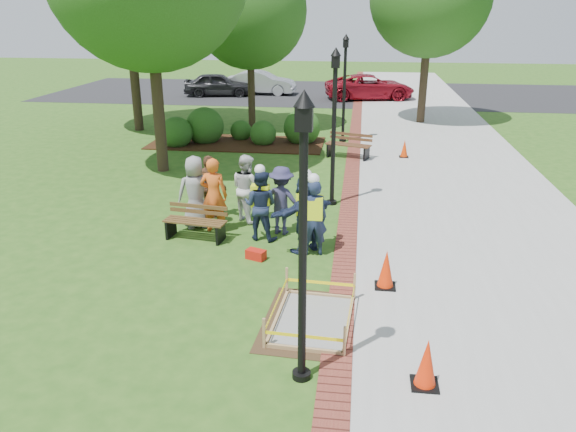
# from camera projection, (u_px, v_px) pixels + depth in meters

# --- Properties ---
(ground) EXTENTS (100.00, 100.00, 0.00)m
(ground) POSITION_uv_depth(u_px,v_px,m) (256.00, 282.00, 11.35)
(ground) COLOR #285116
(ground) RESTS_ON ground
(sidewalk) EXTENTS (6.00, 60.00, 0.02)m
(sidewalk) POSITION_uv_depth(u_px,v_px,m) (444.00, 163.00, 20.04)
(sidewalk) COLOR #9E9E99
(sidewalk) RESTS_ON ground
(brick_edging) EXTENTS (0.50, 60.00, 0.03)m
(brick_edging) POSITION_uv_depth(u_px,v_px,m) (353.00, 159.00, 20.43)
(brick_edging) COLOR maroon
(brick_edging) RESTS_ON ground
(mulch_bed) EXTENTS (7.00, 3.00, 0.05)m
(mulch_bed) POSITION_uv_depth(u_px,v_px,m) (237.00, 143.00, 22.86)
(mulch_bed) COLOR #381E0F
(mulch_bed) RESTS_ON ground
(parking_lot) EXTENTS (36.00, 12.00, 0.01)m
(parking_lot) POSITION_uv_depth(u_px,v_px,m) (332.00, 93.00, 36.44)
(parking_lot) COLOR black
(parking_lot) RESTS_ON ground
(wet_concrete_pad) EXTENTS (1.84, 2.40, 0.55)m
(wet_concrete_pad) POSITION_uv_depth(u_px,v_px,m) (313.00, 310.00, 9.81)
(wet_concrete_pad) COLOR #47331E
(wet_concrete_pad) RESTS_ON ground
(bench_near) EXTENTS (1.54, 0.70, 0.80)m
(bench_near) POSITION_uv_depth(u_px,v_px,m) (196.00, 229.00, 13.36)
(bench_near) COLOR brown
(bench_near) RESTS_ON ground
(bench_far) EXTENTS (1.73, 1.04, 0.89)m
(bench_far) POSITION_uv_depth(u_px,v_px,m) (348.00, 150.00, 20.59)
(bench_far) COLOR brown
(bench_far) RESTS_ON ground
(cone_front) EXTENTS (0.40, 0.40, 0.79)m
(cone_front) POSITION_uv_depth(u_px,v_px,m) (426.00, 364.00, 8.08)
(cone_front) COLOR black
(cone_front) RESTS_ON ground
(cone_back) EXTENTS (0.41, 0.41, 0.80)m
(cone_back) POSITION_uv_depth(u_px,v_px,m) (386.00, 270.00, 10.98)
(cone_back) COLOR black
(cone_back) RESTS_ON ground
(cone_far) EXTENTS (0.34, 0.34, 0.66)m
(cone_far) POSITION_uv_depth(u_px,v_px,m) (404.00, 149.00, 20.64)
(cone_far) COLOR black
(cone_far) RESTS_ON ground
(toolbox) EXTENTS (0.48, 0.37, 0.21)m
(toolbox) POSITION_uv_depth(u_px,v_px,m) (256.00, 254.00, 12.34)
(toolbox) COLOR red
(toolbox) RESTS_ON ground
(lamp_near) EXTENTS (0.28, 0.28, 4.26)m
(lamp_near) POSITION_uv_depth(u_px,v_px,m) (303.00, 223.00, 7.55)
(lamp_near) COLOR black
(lamp_near) RESTS_ON ground
(lamp_mid) EXTENTS (0.28, 0.28, 4.26)m
(lamp_mid) POSITION_uv_depth(u_px,v_px,m) (334.00, 116.00, 14.98)
(lamp_mid) COLOR black
(lamp_mid) RESTS_ON ground
(lamp_far) EXTENTS (0.28, 0.28, 4.26)m
(lamp_far) POSITION_uv_depth(u_px,v_px,m) (345.00, 80.00, 22.42)
(lamp_far) COLOR black
(lamp_far) RESTS_ON ground
(tree_back) EXTENTS (4.93, 4.93, 7.56)m
(tree_back) POSITION_uv_depth(u_px,v_px,m) (250.00, 11.00, 23.98)
(tree_back) COLOR #3D2D1E
(tree_back) RESTS_ON ground
(shrub_a) EXTENTS (1.28, 1.28, 1.28)m
(shrub_a) POSITION_uv_depth(u_px,v_px,m) (177.00, 146.00, 22.44)
(shrub_a) COLOR #244C15
(shrub_a) RESTS_ON ground
(shrub_b) EXTENTS (1.56, 1.56, 1.56)m
(shrub_b) POSITION_uv_depth(u_px,v_px,m) (206.00, 142.00, 23.10)
(shrub_b) COLOR #244C15
(shrub_b) RESTS_ON ground
(shrub_c) EXTENTS (1.06, 1.06, 1.06)m
(shrub_c) POSITION_uv_depth(u_px,v_px,m) (263.00, 145.00, 22.71)
(shrub_c) COLOR #244C15
(shrub_c) RESTS_ON ground
(shrub_d) EXTENTS (1.49, 1.49, 1.49)m
(shrub_d) POSITION_uv_depth(u_px,v_px,m) (302.00, 143.00, 23.01)
(shrub_d) COLOR #244C15
(shrub_d) RESTS_ON ground
(shrub_e) EXTENTS (0.88, 0.88, 0.88)m
(shrub_e) POSITION_uv_depth(u_px,v_px,m) (241.00, 140.00, 23.57)
(shrub_e) COLOR #244C15
(shrub_e) RESTS_ON ground
(casual_person_a) EXTENTS (0.69, 0.58, 1.83)m
(casual_person_a) POSITION_uv_depth(u_px,v_px,m) (196.00, 192.00, 13.87)
(casual_person_a) COLOR gray
(casual_person_a) RESTS_ON ground
(casual_person_b) EXTENTS (0.62, 0.42, 1.86)m
(casual_person_b) POSITION_uv_depth(u_px,v_px,m) (214.00, 195.00, 13.61)
(casual_person_b) COLOR #DD581A
(casual_person_b) RESTS_ON ground
(casual_person_c) EXTENTS (0.65, 0.65, 1.75)m
(casual_person_c) POSITION_uv_depth(u_px,v_px,m) (247.00, 188.00, 14.33)
(casual_person_c) COLOR silver
(casual_person_c) RESTS_ON ground
(casual_person_d) EXTENTS (0.60, 0.47, 1.66)m
(casual_person_d) POSITION_uv_depth(u_px,v_px,m) (210.00, 187.00, 14.58)
(casual_person_d) COLOR brown
(casual_person_d) RESTS_ON ground
(casual_person_e) EXTENTS (0.59, 0.43, 1.68)m
(casual_person_e) POSITION_uv_depth(u_px,v_px,m) (282.00, 200.00, 13.53)
(casual_person_e) COLOR #2E2C4D
(casual_person_e) RESTS_ON ground
(hivis_worker_a) EXTENTS (0.66, 0.65, 1.93)m
(hivis_worker_a) POSITION_uv_depth(u_px,v_px,m) (306.00, 211.00, 12.47)
(hivis_worker_a) COLOR #1C1D49
(hivis_worker_a) RESTS_ON ground
(hivis_worker_b) EXTENTS (0.62, 0.48, 1.89)m
(hivis_worker_b) POSITION_uv_depth(u_px,v_px,m) (313.00, 215.00, 12.29)
(hivis_worker_b) COLOR #1C2549
(hivis_worker_b) RESTS_ON ground
(hivis_worker_c) EXTENTS (0.60, 0.45, 1.84)m
(hivis_worker_c) POSITION_uv_depth(u_px,v_px,m) (260.00, 203.00, 13.15)
(hivis_worker_c) COLOR #191B41
(hivis_worker_c) RESTS_ON ground
(parked_car_a) EXTENTS (2.86, 5.06, 1.56)m
(parked_car_a) POSITION_uv_depth(u_px,v_px,m) (219.00, 96.00, 35.23)
(parked_car_a) COLOR #242426
(parked_car_a) RESTS_ON ground
(parked_car_b) EXTENTS (2.33, 4.95, 1.58)m
(parked_car_b) POSITION_uv_depth(u_px,v_px,m) (261.00, 94.00, 35.95)
(parked_car_b) COLOR #B3B3B9
(parked_car_b) RESTS_ON ground
(parked_car_c) EXTENTS (3.10, 5.26, 1.61)m
(parked_car_c) POSITION_uv_depth(u_px,v_px,m) (369.00, 99.00, 33.98)
(parked_car_c) COLOR maroon
(parked_car_c) RESTS_ON ground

